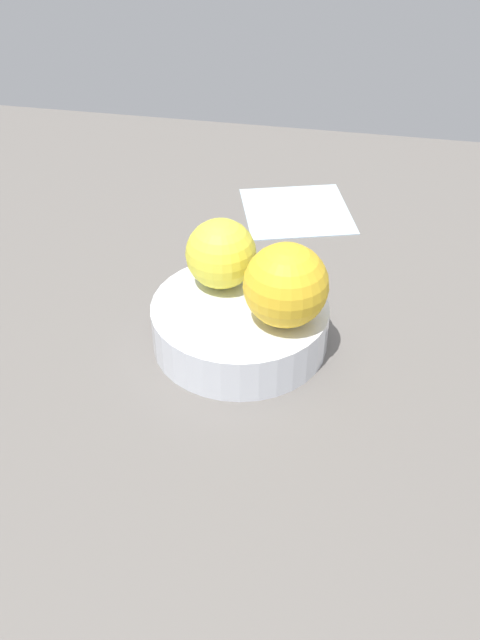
# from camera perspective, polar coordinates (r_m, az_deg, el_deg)

# --- Properties ---
(ground_plane) EXTENTS (1.10, 1.10, 0.02)m
(ground_plane) POSITION_cam_1_polar(r_m,az_deg,el_deg) (0.70, 0.00, -2.41)
(ground_plane) COLOR #66605B
(fruit_bowl) EXTENTS (0.17, 0.17, 0.05)m
(fruit_bowl) POSITION_cam_1_polar(r_m,az_deg,el_deg) (0.68, 0.00, -0.38)
(fruit_bowl) COLOR silver
(fruit_bowl) RESTS_ON ground_plane
(orange_in_bowl_0) EXTENTS (0.07, 0.07, 0.07)m
(orange_in_bowl_0) POSITION_cam_1_polar(r_m,az_deg,el_deg) (0.67, -1.59, 5.49)
(orange_in_bowl_0) COLOR yellow
(orange_in_bowl_0) RESTS_ON fruit_bowl
(orange_in_bowl_1) EXTENTS (0.08, 0.08, 0.08)m
(orange_in_bowl_1) POSITION_cam_1_polar(r_m,az_deg,el_deg) (0.62, 3.81, 2.88)
(orange_in_bowl_1) COLOR yellow
(orange_in_bowl_1) RESTS_ON fruit_bowl
(folded_napkin) EXTENTS (0.17, 0.17, 0.00)m
(folded_napkin) POSITION_cam_1_polar(r_m,az_deg,el_deg) (0.91, 4.70, 9.01)
(folded_napkin) COLOR silver
(folded_napkin) RESTS_ON ground_plane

